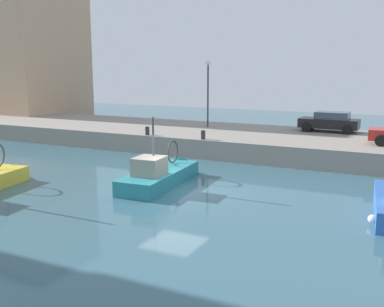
% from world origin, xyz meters
% --- Properties ---
extents(water_surface, '(80.00, 80.00, 0.00)m').
position_xyz_m(water_surface, '(0.00, 0.00, 0.00)').
color(water_surface, '#386070').
rests_on(water_surface, ground).
extents(quay_wall, '(9.00, 56.00, 1.20)m').
position_xyz_m(quay_wall, '(11.50, 0.00, 0.60)').
color(quay_wall, gray).
rests_on(quay_wall, ground).
extents(fishing_boat_teal, '(6.43, 2.25, 4.14)m').
position_xyz_m(fishing_boat_teal, '(0.97, 1.17, 0.12)').
color(fishing_boat_teal, teal).
rests_on(fishing_boat_teal, ground).
extents(parked_car_black, '(1.88, 3.93, 1.36)m').
position_xyz_m(parked_car_black, '(14.21, -4.30, 1.90)').
color(parked_car_black, black).
rests_on(parked_car_black, quay_wall).
extents(mooring_bollard_mid, '(0.28, 0.28, 0.55)m').
position_xyz_m(mooring_bollard_mid, '(7.35, 2.00, 1.48)').
color(mooring_bollard_mid, '#2D2D33').
rests_on(mooring_bollard_mid, quay_wall).
extents(mooring_bollard_north, '(0.28, 0.28, 0.55)m').
position_xyz_m(mooring_bollard_north, '(7.35, 6.00, 1.48)').
color(mooring_bollard_north, '#2D2D33').
rests_on(mooring_bollard_north, quay_wall).
extents(quay_streetlamp, '(0.36, 0.36, 4.83)m').
position_xyz_m(quay_streetlamp, '(13.00, 4.27, 4.45)').
color(quay_streetlamp, '#38383D').
rests_on(quay_streetlamp, quay_wall).
extents(waterfront_building_west, '(9.49, 8.15, 15.07)m').
position_xyz_m(waterfront_building_west, '(16.43, 25.05, 7.55)').
color(waterfront_building_west, tan).
rests_on(waterfront_building_west, ground).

